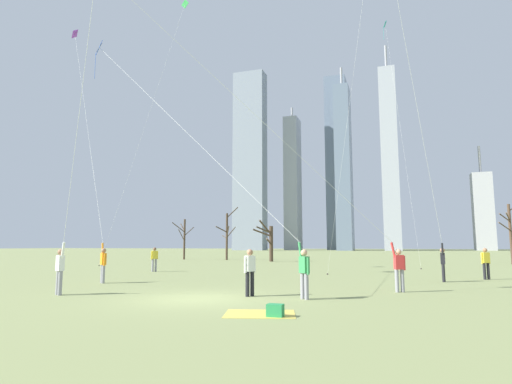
{
  "coord_description": "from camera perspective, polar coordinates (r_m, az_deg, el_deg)",
  "views": [
    {
      "loc": [
        6.37,
        -12.74,
        1.76
      ],
      "look_at": [
        0.0,
        6.0,
        4.28
      ],
      "focal_mm": 29.31,
      "sensor_mm": 36.0,
      "label": 1
    }
  ],
  "objects": [
    {
      "name": "bystander_watching_nearby",
      "position": [
        14.79,
        -0.84,
        -10.58
      ],
      "size": [
        0.34,
        0.46,
        1.62
      ],
      "color": "black",
      "rests_on": "ground"
    },
    {
      "name": "bare_tree_right_of_center",
      "position": [
        45.49,
        31.35,
        -4.59
      ],
      "size": [
        1.99,
        3.2,
        5.58
      ],
      "color": "#4C3828",
      "rests_on": "ground"
    },
    {
      "name": "bare_tree_leftmost",
      "position": [
        45.87,
        1.85,
        -6.66
      ],
      "size": [
        2.02,
        1.65,
        4.49
      ],
      "color": "#423326",
      "rests_on": "ground"
    },
    {
      "name": "bystander_strolling_midfield",
      "position": [
        24.91,
        28.87,
        -8.35
      ],
      "size": [
        0.46,
        0.34,
        1.62
      ],
      "color": "black",
      "rests_on": "ground"
    },
    {
      "name": "skyline_tall_tower",
      "position": [
        161.1,
        5.03,
        1.22
      ],
      "size": [
        5.25,
        8.34,
        55.53
      ],
      "color": "#9EA3AD",
      "rests_on": "ground"
    },
    {
      "name": "kite_flyer_far_back_yellow",
      "position": [
        21.3,
        23.11,
        -2.42
      ],
      "size": [
        3.02,
        8.42,
        17.81
      ],
      "color": "black",
      "rests_on": "ground"
    },
    {
      "name": "skyline_squat_block",
      "position": [
        161.34,
        28.58,
        -2.29
      ],
      "size": [
        6.25,
        5.17,
        35.82
      ],
      "color": "#B2B2B7",
      "rests_on": "ground"
    },
    {
      "name": "kite_flyer_midfield_left_purple",
      "position": [
        22.14,
        -20.65,
        -4.6
      ],
      "size": [
        8.81,
        6.84,
        17.32
      ],
      "color": "gray",
      "rests_on": "ground"
    },
    {
      "name": "bare_tree_rightmost",
      "position": [
        51.02,
        -3.97,
        -5.76
      ],
      "size": [
        1.78,
        3.12,
        6.51
      ],
      "color": "#423326",
      "rests_on": "ground"
    },
    {
      "name": "bystander_far_off_by_trees",
      "position": [
        29.19,
        -13.7,
        -8.75
      ],
      "size": [
        0.35,
        0.45,
        1.62
      ],
      "color": "gray",
      "rests_on": "ground"
    },
    {
      "name": "ground_plane",
      "position": [
        14.35,
        -7.98,
        -14.24
      ],
      "size": [
        400.0,
        400.0,
        0.0
      ],
      "primitive_type": "plane",
      "color": "#848E56"
    },
    {
      "name": "kite_flyer_midfield_center_blue",
      "position": [
        15.51,
        -0.63,
        -2.88
      ],
      "size": [
        13.88,
        5.92,
        13.85
      ],
      "color": "gray",
      "rests_on": "ground"
    },
    {
      "name": "skyline_slender_spire",
      "position": [
        166.4,
        11.02,
        4.03
      ],
      "size": [
        8.17,
        7.4,
        68.04
      ],
      "color": "slate",
      "rests_on": "ground"
    },
    {
      "name": "bare_tree_far_right_edge",
      "position": [
        53.34,
        -9.8,
        -6.12
      ],
      "size": [
        1.92,
        2.77,
        5.02
      ],
      "color": "#423326",
      "rests_on": "ground"
    },
    {
      "name": "kite_flyer_midfield_right_pink",
      "position": [
        15.79,
        -24.15,
        -0.14
      ],
      "size": [
        4.46,
        3.85,
        14.57
      ],
      "color": "gray",
      "rests_on": "ground"
    },
    {
      "name": "distant_kite_high_overhead_teal",
      "position": [
        40.36,
        17.67,
        17.95
      ],
      "size": [
        2.06,
        4.04,
        21.86
      ],
      "color": "teal",
      "rests_on": "ground"
    },
    {
      "name": "kite_flyer_foreground_left_red",
      "position": [
        15.95,
        12.03,
        -2.99
      ],
      "size": [
        13.54,
        8.37,
        15.2
      ],
      "color": "gray",
      "rests_on": "ground"
    },
    {
      "name": "distant_kite_drifting_right_green",
      "position": [
        39.57,
        -11.5,
        18.95
      ],
      "size": [
        7.59,
        1.03,
        23.33
      ],
      "color": "green",
      "rests_on": "ground"
    },
    {
      "name": "skyline_wide_slab",
      "position": [
        148.85,
        17.81,
        4.34
      ],
      "size": [
        5.45,
        11.22,
        71.28
      ],
      "color": "#9EA3AD",
      "rests_on": "ground"
    },
    {
      "name": "picnic_spot",
      "position": [
        10.93,
        1.72,
        -16.03
      ],
      "size": [
        2.11,
        1.84,
        0.31
      ],
      "color": "#D8BF4C",
      "rests_on": "ground"
    },
    {
      "name": "skyline_mid_tower_right",
      "position": [
        146.28,
        11.88,
        3.36
      ],
      "size": [
        5.12,
        8.56,
        64.05
      ],
      "color": "slate",
      "rests_on": "ground"
    },
    {
      "name": "skyline_mid_tower_left",
      "position": [
        152.89,
        -0.83,
        4.41
      ],
      "size": [
        11.36,
        6.17,
        65.5
      ],
      "color": "gray",
      "rests_on": "ground"
    }
  ]
}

